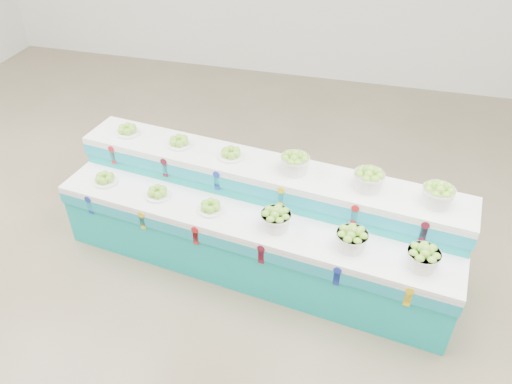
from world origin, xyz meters
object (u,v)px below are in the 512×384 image
plate_upper_mid (179,141)px  display_stand (256,221)px  basket_lower_left (276,219)px  basket_upper_right (438,194)px

plate_upper_mid → display_stand: bearing=-21.8°
basket_lower_left → plate_upper_mid: plate_upper_mid is taller
display_stand → plate_upper_mid: 1.11m
display_stand → basket_lower_left: display_stand is taller
plate_upper_mid → basket_upper_right: 2.48m
display_stand → plate_upper_mid: bearing=165.5°
basket_lower_left → display_stand: bearing=132.9°
display_stand → basket_lower_left: (0.25, -0.27, 0.31)m
display_stand → basket_lower_left: bearing=-39.8°
display_stand → basket_upper_right: bearing=8.7°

